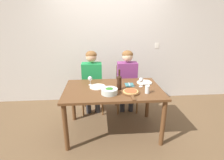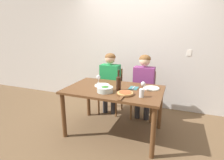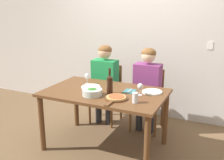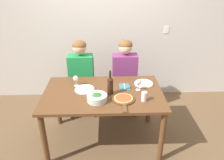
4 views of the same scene
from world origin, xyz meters
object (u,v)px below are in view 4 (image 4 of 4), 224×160
at_px(wine_glass_right, 138,83).
at_px(fork_on_napkin, 125,87).
at_px(pizza_on_board, 123,99).
at_px(dinner_plate_right, 144,83).
at_px(chair_left, 82,83).
at_px(broccoli_bowl, 97,98).
at_px(water_tumbler, 144,96).
at_px(person_man, 125,71).
at_px(dinner_plate_left, 85,89).
at_px(person_woman, 81,72).
at_px(wine_glass_left, 76,79).
at_px(chair_right, 124,82).
at_px(wine_bottle, 110,85).

xyz_separation_m(wine_glass_right, fork_on_napkin, (-0.17, 0.09, -0.10)).
bearing_deg(pizza_on_board, dinner_plate_right, 52.88).
relative_size(chair_left, broccoli_bowl, 3.75).
bearing_deg(water_tumbler, person_man, 99.08).
relative_size(chair_left, person_man, 0.73).
height_order(chair_left, dinner_plate_left, chair_left).
bearing_deg(fork_on_napkin, dinner_plate_right, 15.94).
bearing_deg(person_woman, broccoli_bowl, -72.69).
relative_size(broccoli_bowl, fork_on_napkin, 1.34).
distance_m(wine_glass_left, water_tumbler, 0.94).
height_order(person_man, dinner_plate_right, person_man).
bearing_deg(chair_left, person_woman, -90.00).
xyz_separation_m(chair_right, pizza_on_board, (-0.09, -1.00, 0.29)).
bearing_deg(wine_glass_right, broccoli_bowl, -154.98).
bearing_deg(water_tumbler, wine_bottle, 156.08).
relative_size(chair_right, wine_glass_left, 6.00).
distance_m(chair_right, wine_glass_left, 1.01).
height_order(chair_right, wine_glass_right, wine_glass_right).
distance_m(wine_bottle, wine_glass_right, 0.37).
relative_size(dinner_plate_left, dinner_plate_right, 1.00).
relative_size(chair_left, water_tumbler, 7.73).
distance_m(wine_bottle, water_tumbler, 0.44).
bearing_deg(broccoli_bowl, person_man, 65.48).
distance_m(person_man, wine_glass_right, 0.67).
xyz_separation_m(wine_glass_left, wine_glass_right, (0.81, -0.14, 0.00)).
relative_size(chair_left, dinner_plate_left, 3.53).
height_order(person_man, wine_glass_right, person_man).
height_order(dinner_plate_right, wine_glass_left, wine_glass_left).
height_order(chair_left, chair_right, same).
height_order(dinner_plate_right, pizza_on_board, pizza_on_board).
bearing_deg(chair_left, broccoli_bowl, -74.44).
height_order(chair_left, fork_on_napkin, chair_left).
xyz_separation_m(broccoli_bowl, pizza_on_board, (0.31, -0.00, -0.03)).
bearing_deg(wine_glass_right, wine_bottle, -166.24).
relative_size(chair_right, person_man, 0.73).
height_order(wine_bottle, fork_on_napkin, wine_bottle).
height_order(broccoli_bowl, wine_glass_left, wine_glass_left).
xyz_separation_m(person_man, wine_glass_left, (-0.70, -0.51, 0.12)).
relative_size(person_woman, person_man, 1.00).
distance_m(chair_left, dinner_plate_left, 0.79).
distance_m(wine_bottle, pizza_on_board, 0.25).
relative_size(dinner_plate_left, pizza_on_board, 0.63).
bearing_deg(person_man, dinner_plate_right, -65.98).
bearing_deg(chair_left, wine_glass_right, -43.45).
bearing_deg(broccoli_bowl, person_woman, 107.31).
distance_m(wine_glass_left, fork_on_napkin, 0.65).
distance_m(person_woman, wine_glass_right, 1.04).
bearing_deg(chair_right, broccoli_bowl, -112.16).
xyz_separation_m(chair_left, broccoli_bowl, (0.28, -1.00, 0.31)).
height_order(wine_bottle, water_tumbler, wine_bottle).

